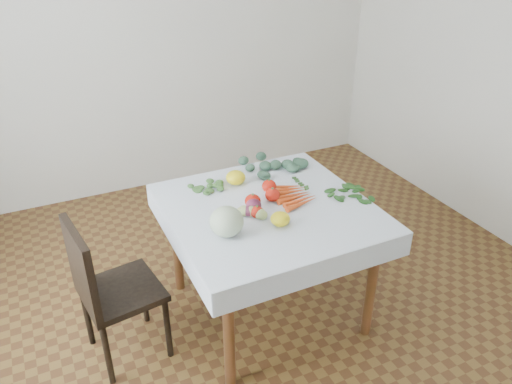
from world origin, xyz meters
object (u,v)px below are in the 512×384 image
(chair, at_px, (105,285))
(heirloom_back, at_px, (236,177))
(cabbage, at_px, (227,222))
(table, at_px, (269,222))
(carrot_bunch, at_px, (294,195))

(chair, xyz_separation_m, heirloom_back, (0.89, 0.32, 0.29))
(chair, distance_m, cabbage, 0.73)
(cabbage, bearing_deg, table, 26.56)
(table, xyz_separation_m, carrot_bunch, (0.18, 0.03, 0.12))
(chair, bearing_deg, heirloom_back, 19.60)
(cabbage, distance_m, heirloom_back, 0.57)
(table, bearing_deg, carrot_bunch, 10.42)
(heirloom_back, distance_m, carrot_bunch, 0.39)
(table, height_order, carrot_bunch, carrot_bunch)
(cabbage, height_order, carrot_bunch, cabbage)
(chair, xyz_separation_m, carrot_bunch, (1.13, 0.01, 0.27))
(heirloom_back, bearing_deg, table, -80.27)
(table, xyz_separation_m, chair, (-0.95, 0.02, -0.15))
(chair, xyz_separation_m, cabbage, (0.63, -0.18, 0.33))
(table, height_order, chair, chair)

